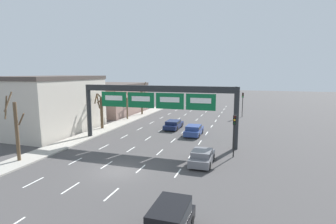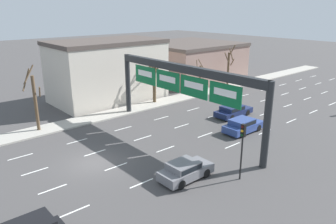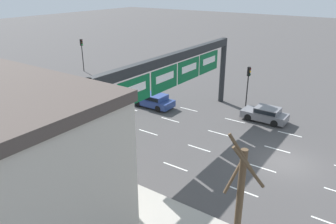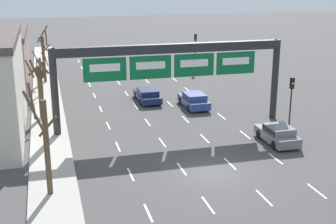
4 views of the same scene
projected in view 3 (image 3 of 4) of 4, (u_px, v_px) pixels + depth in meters
The scene contains 10 objects.
ground_plane at pixel (284, 162), 23.33m from camera, with size 220.00×220.00×0.00m, color #474444.
lane_dashes at pixel (138, 120), 30.53m from camera, with size 10.02×67.00×0.01m.
sign_gantry at pixel (174, 71), 26.43m from camera, with size 18.66×0.70×6.72m.
car_blue at pixel (154, 100), 33.38m from camera, with size 1.93×4.35×1.37m.
car_navy at pixel (105, 105), 32.27m from camera, with size 1.94×4.67×1.26m.
car_grey at pixel (265, 114), 29.96m from camera, with size 1.84×4.07×1.35m.
traffic_light_near_gantry at pixel (82, 49), 45.76m from camera, with size 0.30×0.35×4.56m.
traffic_light_mid_block at pixel (248, 78), 32.63m from camera, with size 0.30×0.35×4.16m.
tree_bare_second at pixel (32, 125), 22.07m from camera, with size 1.96×2.05×5.17m.
tree_bare_third at pixel (240, 197), 14.24m from camera, with size 1.73×1.74×6.33m.
Camera 3 is at (-21.38, -4.93, 11.99)m, focal length 35.00 mm.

